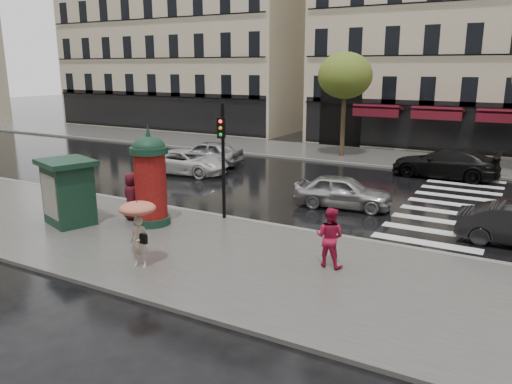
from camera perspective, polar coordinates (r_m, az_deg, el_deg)
The scene contains 18 objects.
ground at distance 16.33m, azimuth -5.36°, elevation -6.48°, with size 160.00×160.00×0.00m, color black.
near_sidewalk at distance 15.93m, azimuth -6.39°, elevation -6.81°, with size 90.00×7.00×0.12m, color #474744.
far_sidewalk at distance 33.21m, azimuth 13.59°, elevation 3.90°, with size 90.00×6.00×0.12m, color #474744.
near_kerb at distance 18.71m, azimuth -0.14°, elevation -3.48°, with size 90.00×0.25×0.14m, color slate.
far_kerb at distance 30.38m, azimuth 12.02°, elevation 3.08°, with size 90.00×0.25×0.14m, color slate.
zebra_crossing at distance 23.02m, azimuth 21.45°, elevation -1.27°, with size 3.60×11.75×0.01m, color silver.
bldg_far_left at distance 52.79m, azimuth -6.97°, elevation 20.10°, with size 24.00×14.00×22.90m.
tree_far_left at distance 32.38m, azimuth 10.13°, elevation 12.92°, with size 3.40×3.40×6.64m.
woman_umbrella at distance 14.52m, azimuth -13.30°, elevation -3.47°, with size 1.04×1.04×1.99m.
woman_red at distance 14.46m, azimuth 8.41°, elevation -5.13°, with size 0.86×0.67×1.76m, color #B0153C.
man_burgundy at distance 19.24m, azimuth -14.00°, elevation -0.47°, with size 0.88×0.57×1.80m, color #4F0F1E.
morris_column at distance 18.32m, azimuth -11.99°, elevation 1.65°, with size 1.36×1.36×3.65m.
traffic_light at distance 18.46m, azimuth -3.85°, elevation 4.80°, with size 0.32×0.43×4.34m.
newsstand at distance 19.35m, azimuth -20.66°, elevation 0.10°, with size 2.40×2.21×2.38m.
car_silver at distance 21.05m, azimuth 9.92°, elevation 0.05°, with size 1.62×4.03×1.37m, color #A5A6AA.
car_white at distance 27.61m, azimuth -8.01°, elevation 3.42°, with size 2.20×4.77×1.32m, color silver.
car_black at distance 28.21m, azimuth 20.80°, elevation 3.11°, with size 2.20×5.41×1.57m, color black.
car_far_silver at distance 29.88m, azimuth -5.63°, elevation 4.46°, with size 1.76×4.38×1.49m, color #A4A4A8.
Camera 1 is at (8.77, -12.53, 5.73)m, focal length 35.00 mm.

